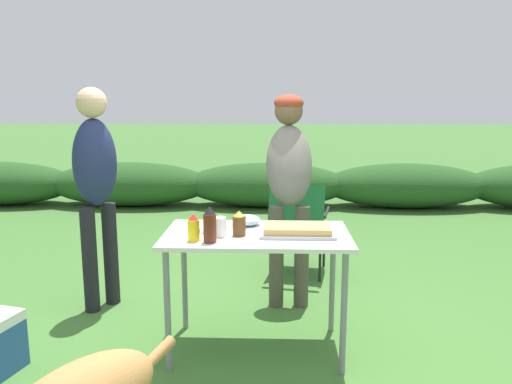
% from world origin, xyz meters
% --- Properties ---
extents(ground_plane, '(60.00, 60.00, 0.00)m').
position_xyz_m(ground_plane, '(0.00, 0.00, 0.00)').
color(ground_plane, '#3D6B2D').
extents(shrub_hedge, '(14.40, 0.90, 0.63)m').
position_xyz_m(shrub_hedge, '(0.00, 4.24, 0.32)').
color(shrub_hedge, '#234C1E').
rests_on(shrub_hedge, ground).
extents(folding_table, '(1.10, 0.64, 0.74)m').
position_xyz_m(folding_table, '(0.00, 0.00, 0.66)').
color(folding_table, white).
rests_on(folding_table, ground).
extents(food_tray, '(0.44, 0.26, 0.06)m').
position_xyz_m(food_tray, '(0.24, -0.03, 0.77)').
color(food_tray, '#9E9EA3').
rests_on(food_tray, folding_table).
extents(plate_stack, '(0.25, 0.25, 0.03)m').
position_xyz_m(plate_stack, '(-0.30, 0.09, 0.75)').
color(plate_stack, white).
rests_on(plate_stack, folding_table).
extents(mixing_bowl, '(0.18, 0.18, 0.06)m').
position_xyz_m(mixing_bowl, '(-0.07, 0.19, 0.77)').
color(mixing_bowl, '#99B2CC').
rests_on(mixing_bowl, folding_table).
extents(paper_cup_stack, '(0.08, 0.08, 0.11)m').
position_xyz_m(paper_cup_stack, '(-0.21, -0.08, 0.80)').
color(paper_cup_stack, white).
rests_on(paper_cup_stack, folding_table).
extents(bbq_sauce_bottle, '(0.07, 0.07, 0.21)m').
position_xyz_m(bbq_sauce_bottle, '(-0.25, -0.21, 0.84)').
color(bbq_sauce_bottle, '#562314').
rests_on(bbq_sauce_bottle, folding_table).
extents(mustard_bottle, '(0.07, 0.07, 0.16)m').
position_xyz_m(mustard_bottle, '(-0.35, -0.18, 0.81)').
color(mustard_bottle, yellow).
rests_on(mustard_bottle, folding_table).
extents(beer_bottle, '(0.08, 0.08, 0.15)m').
position_xyz_m(beer_bottle, '(-0.10, -0.06, 0.81)').
color(beer_bottle, brown).
rests_on(beer_bottle, folding_table).
extents(standing_person_in_dark_puffer, '(0.35, 0.47, 1.56)m').
position_xyz_m(standing_person_in_dark_puffer, '(0.21, 0.78, 0.98)').
color(standing_person_in_dark_puffer, '#4C473D').
rests_on(standing_person_in_dark_puffer, ground).
extents(standing_person_in_gray_fleece, '(0.39, 0.41, 1.61)m').
position_xyz_m(standing_person_in_gray_fleece, '(-1.17, 0.60, 0.98)').
color(standing_person_in_gray_fleece, black).
rests_on(standing_person_in_gray_fleece, ground).
extents(camp_chair_green_behind_table, '(0.57, 0.66, 0.83)m').
position_xyz_m(camp_chair_green_behind_table, '(0.32, 1.31, 0.47)').
color(camp_chair_green_behind_table, '#19602D').
rests_on(camp_chair_green_behind_table, ground).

